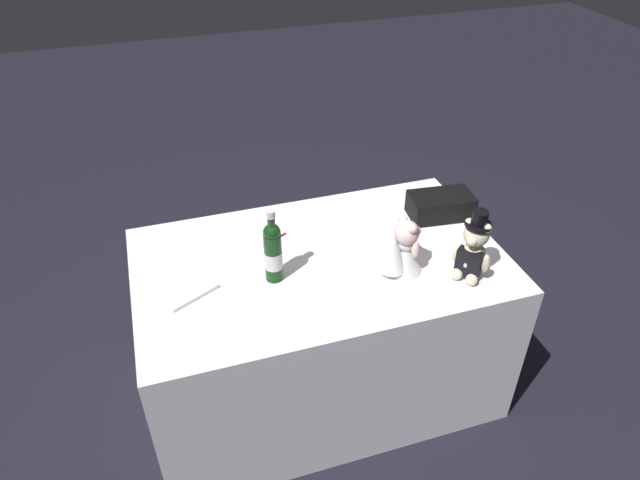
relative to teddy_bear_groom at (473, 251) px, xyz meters
name	(u,v)px	position (x,y,z in m)	size (l,w,h in m)	color
ground_plane	(320,381)	(0.55, -0.28, -0.90)	(12.00, 12.00, 0.00)	black
reception_table	(320,325)	(0.55, -0.28, -0.51)	(1.55, 0.95, 0.78)	white
teddy_bear_groom	(473,251)	(0.00, 0.00, 0.00)	(0.15, 0.14, 0.30)	beige
teddy_bear_bride	(401,250)	(0.26, -0.11, -0.02)	(0.20, 0.16, 0.25)	white
champagne_bottle	(273,251)	(0.76, -0.22, 0.01)	(0.07, 0.07, 0.33)	#103812
signing_pen	(274,240)	(0.70, -0.47, -0.12)	(0.13, 0.08, 0.01)	maroon
gift_case_black	(441,205)	(-0.09, -0.43, -0.07)	(0.31, 0.19, 0.11)	black
guestbook	(176,282)	(1.14, -0.31, -0.11)	(0.21, 0.29, 0.02)	white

